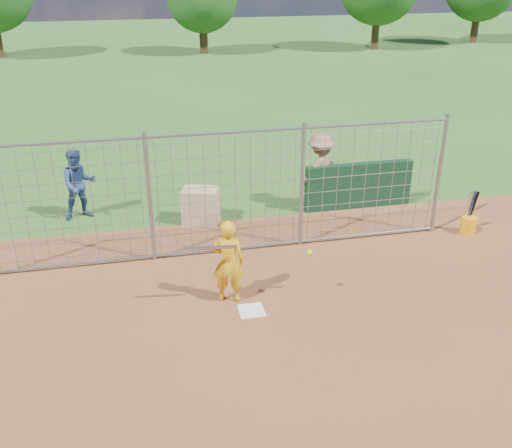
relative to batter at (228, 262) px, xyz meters
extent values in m
plane|color=#2D591E|center=(0.31, -0.23, -0.77)|extent=(100.00, 100.00, 0.00)
plane|color=brown|center=(0.31, -3.23, -0.76)|extent=(18.00, 18.00, 0.00)
cube|color=silver|center=(0.31, -0.43, -0.76)|extent=(0.43, 0.43, 0.02)
cube|color=#11381E|center=(3.71, 3.37, -0.22)|extent=(2.60, 0.20, 1.10)
imported|color=gold|center=(0.00, 0.00, 0.00)|extent=(0.63, 0.50, 1.53)
imported|color=navy|center=(-2.68, 4.15, 0.05)|extent=(0.92, 0.79, 1.64)
imported|color=#8A634B|center=(2.82, 3.62, 0.14)|extent=(1.34, 1.10, 1.80)
cube|color=tan|center=(-0.05, 3.33, -0.37)|extent=(0.94, 0.78, 0.80)
cylinder|color=silver|center=(-0.32, -0.22, 0.41)|extent=(0.86, 0.17, 0.06)
sphere|color=#CDE518|center=(1.33, -0.34, 0.20)|extent=(0.10, 0.10, 0.10)
cylinder|color=#FBA50D|center=(5.54, 1.52, -0.58)|extent=(0.34, 0.34, 0.38)
cylinder|color=silver|center=(5.49, 1.57, -0.22)|extent=(0.10, 0.22, 0.85)
cylinder|color=navy|center=(5.56, 1.57, -0.22)|extent=(0.07, 0.19, 0.85)
cylinder|color=black|center=(5.61, 1.57, -0.22)|extent=(0.08, 0.24, 0.84)
cylinder|color=gray|center=(-1.19, 1.77, 0.53)|extent=(0.08, 0.08, 2.60)
cylinder|color=gray|center=(1.81, 1.77, 0.53)|extent=(0.08, 0.08, 2.60)
cylinder|color=gray|center=(4.81, 1.77, 0.53)|extent=(0.08, 0.08, 2.60)
cylinder|color=gray|center=(0.31, 1.77, 1.73)|extent=(9.00, 0.05, 0.05)
cylinder|color=gray|center=(0.31, 1.77, -0.69)|extent=(9.00, 0.05, 0.05)
cube|color=gray|center=(0.31, 1.77, 0.48)|extent=(9.00, 0.02, 2.50)
cylinder|color=#3F2B19|center=(3.31, 27.77, 0.31)|extent=(0.50, 0.50, 2.16)
cylinder|color=#3F2B19|center=(14.31, 27.27, 0.53)|extent=(0.50, 0.50, 2.59)
cylinder|color=#3F2B19|center=(22.31, 28.77, 0.46)|extent=(0.50, 0.50, 2.45)
camera|label=1|loc=(-1.36, -8.39, 4.71)|focal=40.00mm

